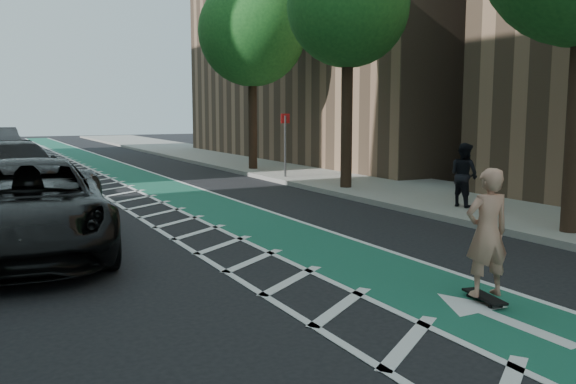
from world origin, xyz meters
TOP-DOWN VIEW (x-y plane):
  - ground at (0.00, 0.00)m, footprint 120.00×120.00m
  - bike_lane at (3.00, 10.00)m, footprint 2.00×90.00m
  - buffer_strip at (1.50, 10.00)m, footprint 1.40×90.00m
  - sidewalk_right at (9.50, 10.00)m, footprint 5.00×90.00m
  - curb_right at (7.05, 10.00)m, footprint 0.12×90.00m
  - tree_r_c at (7.90, 8.00)m, footprint 4.20×4.20m
  - tree_r_d at (7.90, 16.00)m, footprint 4.20×4.20m
  - sign_post at (7.60, 12.00)m, footprint 0.35×0.08m
  - skateboard at (3.29, -2.15)m, footprint 0.37×0.80m
  - skateboarder at (3.29, -2.15)m, footprint 0.70×0.53m
  - suv_near at (-1.86, 3.79)m, footprint 3.51×6.39m
  - suv_far at (-1.45, 13.04)m, footprint 2.76×5.71m
  - car_grey at (-0.90, 33.61)m, footprint 1.99×4.89m
  - pedestrian at (8.35, 3.58)m, footprint 0.64×0.80m

SIDE VIEW (x-z plane):
  - ground at x=0.00m, z-range 0.00..0.00m
  - buffer_strip at x=1.50m, z-range 0.00..0.01m
  - bike_lane at x=3.00m, z-range 0.00..0.01m
  - sidewalk_right at x=9.50m, z-range 0.00..0.15m
  - curb_right at x=7.05m, z-range 0.00..0.16m
  - skateboard at x=3.29m, z-range 0.03..0.14m
  - car_grey at x=-0.90m, z-range 0.00..1.58m
  - suv_far at x=-1.45m, z-range 0.00..1.60m
  - suv_near at x=-1.86m, z-range 0.00..1.70m
  - pedestrian at x=8.35m, z-range 0.15..1.77m
  - skateboarder at x=3.29m, z-range 0.10..1.83m
  - sign_post at x=7.60m, z-range 0.11..2.59m
  - tree_r_c at x=7.90m, z-range 1.82..9.72m
  - tree_r_d at x=7.90m, z-range 1.82..9.72m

